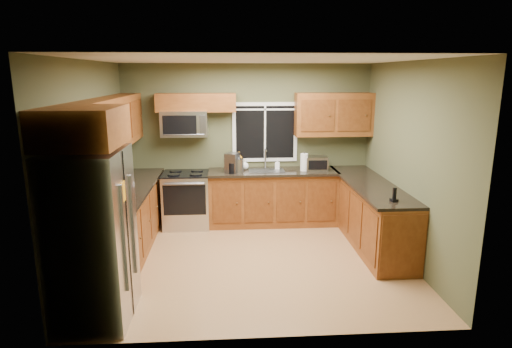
{
  "coord_description": "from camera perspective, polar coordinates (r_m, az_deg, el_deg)",
  "views": [
    {
      "loc": [
        -0.34,
        -5.51,
        2.53
      ],
      "look_at": [
        0.05,
        0.35,
        1.15
      ],
      "focal_mm": 30.0,
      "sensor_mm": 36.0,
      "label": 1
    }
  ],
  "objects": [
    {
      "name": "paper_towel_roll",
      "position": [
        7.21,
        6.43,
        1.58
      ],
      "size": [
        0.13,
        0.13,
        0.32
      ],
      "color": "white",
      "rests_on": "countertop_back"
    },
    {
      "name": "upper_cabinet_over_fridge",
      "position": [
        4.46,
        -22.19,
        5.84
      ],
      "size": [
        0.72,
        0.9,
        0.38
      ],
      "primitive_type": "cube",
      "color": "brown",
      "rests_on": "left_wall"
    },
    {
      "name": "left_wall",
      "position": [
        5.9,
        -21.08,
        0.8
      ],
      "size": [
        0.0,
        3.6,
        3.6
      ],
      "primitive_type": "plane",
      "rotation": [
        1.57,
        0.0,
        1.57
      ],
      "color": "#4C4F31",
      "rests_on": "ground"
    },
    {
      "name": "soap_bottle_a",
      "position": [
        7.27,
        -2.24,
        1.8
      ],
      "size": [
        0.12,
        0.13,
        0.3
      ],
      "primitive_type": "imported",
      "rotation": [
        0.0,
        0.0,
        0.07
      ],
      "color": "orange",
      "rests_on": "countertop_back"
    },
    {
      "name": "countertop_peninsula",
      "position": [
        6.61,
        14.97,
        -1.32
      ],
      "size": [
        0.65,
        2.5,
        0.04
      ],
      "primitive_type": "cube",
      "color": "black",
      "rests_on": "base_cabinets_peninsula"
    },
    {
      "name": "countertop_left",
      "position": [
        6.36,
        -16.73,
        -2.01
      ],
      "size": [
        0.65,
        2.65,
        0.04
      ],
      "primitive_type": "cube",
      "color": "black",
      "rests_on": "base_cabinets_left"
    },
    {
      "name": "back_wall",
      "position": [
        7.41,
        -1.13,
        4.06
      ],
      "size": [
        4.2,
        0.0,
        4.2
      ],
      "primitive_type": "plane",
      "rotation": [
        1.57,
        0.0,
        0.0
      ],
      "color": "#4C4F31",
      "rests_on": "ground"
    },
    {
      "name": "countertop_back",
      "position": [
        7.2,
        2.3,
        0.3
      ],
      "size": [
        2.17,
        0.65,
        0.04
      ],
      "primitive_type": "cube",
      "color": "black",
      "rests_on": "base_cabinets_back"
    },
    {
      "name": "upper_cabinets_left",
      "position": [
        6.23,
        -18.75,
        6.36
      ],
      "size": [
        0.33,
        2.65,
        0.72
      ],
      "primitive_type": "cube",
      "color": "brown",
      "rests_on": "left_wall"
    },
    {
      "name": "microwave",
      "position": [
        7.19,
        -9.52,
        6.65
      ],
      "size": [
        0.76,
        0.41,
        0.42
      ],
      "color": "#B7B7BC",
      "rests_on": "back_wall"
    },
    {
      "name": "upper_cabinets_back_left",
      "position": [
        7.17,
        -7.99,
        9.42
      ],
      "size": [
        1.3,
        0.33,
        0.3
      ],
      "primitive_type": "cube",
      "color": "brown",
      "rests_on": "back_wall"
    },
    {
      "name": "floor",
      "position": [
        6.07,
        -0.26,
        -11.41
      ],
      "size": [
        4.2,
        4.2,
        0.0
      ],
      "primitive_type": "plane",
      "color": "#A67549",
      "rests_on": "ground"
    },
    {
      "name": "range",
      "position": [
        7.31,
        -9.24,
        -3.34
      ],
      "size": [
        0.76,
        0.69,
        0.94
      ],
      "color": "#B7B7BC",
      "rests_on": "ground"
    },
    {
      "name": "soap_bottle_c",
      "position": [
        7.28,
        -1.52,
        1.3
      ],
      "size": [
        0.14,
        0.14,
        0.17
      ],
      "primitive_type": "imported",
      "rotation": [
        0.0,
        0.0,
        0.03
      ],
      "color": "white",
      "rests_on": "countertop_back"
    },
    {
      "name": "kettle",
      "position": [
        7.07,
        -2.28,
        1.25
      ],
      "size": [
        0.16,
        0.16,
        0.27
      ],
      "color": "#B7B7BC",
      "rests_on": "countertop_back"
    },
    {
      "name": "ceiling",
      "position": [
        5.52,
        -0.29,
        15.0
      ],
      "size": [
        4.2,
        4.2,
        0.0
      ],
      "primitive_type": "plane",
      "rotation": [
        3.14,
        0.0,
        0.0
      ],
      "color": "white",
      "rests_on": "back_wall"
    },
    {
      "name": "coffee_maker",
      "position": [
        7.04,
        -3.18,
        1.42
      ],
      "size": [
        0.27,
        0.31,
        0.32
      ],
      "color": "slate",
      "rests_on": "countertop_back"
    },
    {
      "name": "base_cabinets_peninsula",
      "position": [
        6.74,
        14.96,
        -5.2
      ],
      "size": [
        0.6,
        2.52,
        0.9
      ],
      "color": "brown",
      "rests_on": "ground"
    },
    {
      "name": "front_wall",
      "position": [
        3.9,
        1.37,
        -4.34
      ],
      "size": [
        4.2,
        0.0,
        4.2
      ],
      "primitive_type": "plane",
      "rotation": [
        -1.57,
        0.0,
        0.0
      ],
      "color": "#4C4F31",
      "rests_on": "ground"
    },
    {
      "name": "toaster_oven",
      "position": [
        7.29,
        8.01,
        1.42
      ],
      "size": [
        0.37,
        0.29,
        0.23
      ],
      "color": "#B7B7BC",
      "rests_on": "countertop_back"
    },
    {
      "name": "base_cabinets_back",
      "position": [
        7.35,
        2.25,
        -3.23
      ],
      "size": [
        2.17,
        0.6,
        0.9
      ],
      "primitive_type": "cube",
      "color": "brown",
      "rests_on": "ground"
    },
    {
      "name": "window",
      "position": [
        7.38,
        1.2,
        5.61
      ],
      "size": [
        1.12,
        0.03,
        1.02
      ],
      "color": "white",
      "rests_on": "back_wall"
    },
    {
      "name": "right_wall",
      "position": [
        6.14,
        19.7,
        1.36
      ],
      "size": [
        0.0,
        3.6,
        3.6
      ],
      "primitive_type": "plane",
      "rotation": [
        1.57,
        0.0,
        -1.57
      ],
      "color": "#4C4F31",
      "rests_on": "ground"
    },
    {
      "name": "sink",
      "position": [
        7.2,
        1.38,
        0.57
      ],
      "size": [
        0.6,
        0.42,
        0.36
      ],
      "color": "slate",
      "rests_on": "countertop_back"
    },
    {
      "name": "refrigerator",
      "position": [
        4.72,
        -20.99,
        -7.86
      ],
      "size": [
        0.74,
        0.9,
        1.8
      ],
      "color": "#B7B7BC",
      "rests_on": "ground"
    },
    {
      "name": "cordless_phone",
      "position": [
        5.73,
        17.95,
        -2.97
      ],
      "size": [
        0.09,
        0.09,
        0.18
      ],
      "color": "black",
      "rests_on": "countertop_peninsula"
    },
    {
      "name": "soap_bottle_b",
      "position": [
        7.31,
        2.86,
        1.31
      ],
      "size": [
        0.09,
        0.09,
        0.17
      ],
      "primitive_type": "imported",
      "rotation": [
        0.0,
        0.0,
        -0.15
      ],
      "color": "white",
      "rests_on": "countertop_back"
    },
    {
      "name": "upper_cabinets_back_right",
      "position": [
        7.39,
        10.31,
        7.81
      ],
      "size": [
        1.3,
        0.33,
        0.72
      ],
      "primitive_type": "cube",
      "color": "brown",
      "rests_on": "back_wall"
    },
    {
      "name": "base_cabinets_left",
      "position": [
        6.5,
        -16.67,
        -6.02
      ],
      "size": [
        0.6,
        2.65,
        0.9
      ],
      "primitive_type": "cube",
      "color": "brown",
      "rests_on": "ground"
    }
  ]
}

